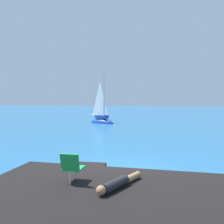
{
  "coord_description": "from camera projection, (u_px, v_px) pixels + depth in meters",
  "views": [
    {
      "loc": [
        0.9,
        -9.6,
        2.79
      ],
      "look_at": [
        -2.05,
        14.19,
        1.46
      ],
      "focal_mm": 41.31,
      "sensor_mm": 36.0,
      "label": 1
    }
  ],
  "objects": [
    {
      "name": "beach_chair",
      "position": [
        72.0,
        166.0,
        6.56
      ],
      "size": [
        0.52,
        0.63,
        0.8
      ],
      "rotation": [
        0.0,
        0.0,
        1.49
      ],
      "color": "green",
      "rests_on": "shore_ledge"
    },
    {
      "name": "person_sunbather",
      "position": [
        118.0,
        183.0,
        6.23
      ],
      "size": [
        0.97,
        1.6,
        0.25
      ],
      "rotation": [
        0.0,
        0.0,
        1.07
      ],
      "color": "black",
      "rests_on": "shore_ledge"
    },
    {
      "name": "sailboat_near",
      "position": [
        102.0,
        120.0,
        28.22
      ],
      "size": [
        3.2,
        2.48,
        5.88
      ],
      "rotation": [
        0.0,
        0.0,
        5.75
      ],
      "color": "#193D99",
      "rests_on": "ground"
    },
    {
      "name": "boulder_inland",
      "position": [
        87.0,
        180.0,
        8.75
      ],
      "size": [
        1.23,
        1.54,
        0.92
      ],
      "primitive_type": "cube",
      "rotation": [
        -0.01,
        -0.11,
        1.49
      ],
      "color": "black",
      "rests_on": "ground"
    },
    {
      "name": "shore_ledge",
      "position": [
        120.0,
        205.0,
        5.96
      ],
      "size": [
        7.6,
        4.97,
        0.61
      ],
      "primitive_type": "cube",
      "rotation": [
        0.0,
        0.0,
        -0.11
      ],
      "color": "black",
      "rests_on": "ground"
    },
    {
      "name": "boulder_seaward",
      "position": [
        88.0,
        184.0,
        8.36
      ],
      "size": [
        0.98,
        1.0,
        0.51
      ],
      "primitive_type": "cube",
      "rotation": [
        -0.14,
        0.02,
        2.18
      ],
      "color": "black",
      "rests_on": "ground"
    },
    {
      "name": "ground_plane",
      "position": [
        120.0,
        171.0,
        9.78
      ],
      "size": [
        160.0,
        160.0,
        0.0
      ],
      "primitive_type": "plane",
      "color": "#236093"
    }
  ]
}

